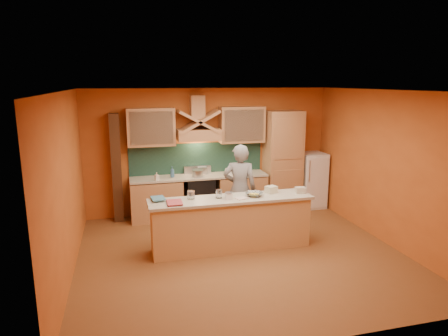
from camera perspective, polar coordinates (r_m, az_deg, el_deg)
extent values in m
cube|color=brown|center=(7.11, 2.46, -12.22)|extent=(5.50, 5.00, 0.01)
cube|color=white|center=(6.46, 2.69, 10.98)|extent=(5.50, 5.00, 0.01)
cube|color=#BF5D25|center=(9.02, -2.06, 2.43)|extent=(5.50, 0.02, 2.80)
cube|color=#BF5D25|center=(4.42, 12.15, -8.51)|extent=(5.50, 0.02, 2.80)
cube|color=#BF5D25|center=(6.43, -21.61, -2.52)|extent=(0.02, 5.00, 2.80)
cube|color=#BF5D25|center=(7.88, 22.06, 0.07)|extent=(0.02, 5.00, 2.80)
cube|color=tan|center=(8.77, -9.61, -4.54)|extent=(1.10, 0.60, 0.86)
cube|color=tan|center=(9.11, 2.40, -3.73)|extent=(1.10, 0.60, 0.86)
cube|color=#BAB19E|center=(8.77, -3.53, -1.21)|extent=(3.00, 0.62, 0.04)
cube|color=black|center=(8.89, -3.49, -4.03)|extent=(0.60, 0.58, 0.90)
cube|color=#18362E|center=(8.97, -3.90, 1.38)|extent=(3.00, 0.03, 0.70)
cube|color=tan|center=(8.65, -3.67, 4.80)|extent=(0.92, 0.50, 0.24)
cube|color=tan|center=(8.69, -3.85, 8.68)|extent=(0.30, 0.30, 0.50)
cube|color=tan|center=(8.58, -10.39, 5.77)|extent=(1.00, 0.35, 0.80)
cube|color=tan|center=(8.94, 2.56, 6.22)|extent=(1.00, 0.35, 0.80)
cube|color=tan|center=(9.27, 8.36, 1.01)|extent=(0.80, 0.60, 2.30)
cube|color=white|center=(9.69, 12.37, -1.69)|extent=(0.58, 0.60, 1.30)
cube|color=#472816|center=(8.72, -15.11, -0.02)|extent=(0.20, 0.30, 2.30)
cube|color=#DDAC71|center=(7.18, 1.02, -8.15)|extent=(2.80, 0.55, 0.88)
cube|color=#BAB19E|center=(7.02, 1.04, -4.48)|extent=(2.90, 0.62, 0.05)
imported|color=gray|center=(7.79, 2.27, -3.03)|extent=(0.75, 0.61, 1.77)
cylinder|color=#AFB1B6|center=(8.67, -3.76, -0.89)|extent=(0.28, 0.28, 0.14)
cylinder|color=silver|center=(8.90, -3.07, -0.51)|extent=(0.24, 0.24, 0.15)
imported|color=silver|center=(8.44, -9.60, -1.17)|extent=(0.10, 0.10, 0.17)
imported|color=#346090|center=(8.64, -7.40, -0.56)|extent=(0.12, 0.12, 0.24)
imported|color=white|center=(9.08, 1.25, -0.36)|extent=(0.28, 0.28, 0.07)
cube|color=silver|center=(8.88, 1.14, -0.53)|extent=(0.36, 0.32, 0.11)
imported|color=#A93C43|center=(6.72, -8.18, -5.01)|extent=(0.27, 0.35, 0.03)
imported|color=teal|center=(6.94, -10.33, -4.39)|extent=(0.25, 0.32, 0.02)
cylinder|color=silver|center=(6.95, -4.74, -3.86)|extent=(0.14, 0.14, 0.14)
cylinder|color=silver|center=(6.99, -0.73, -3.72)|extent=(0.15, 0.15, 0.15)
cube|color=white|center=(6.93, 0.68, -4.04)|extent=(0.14, 0.14, 0.10)
imported|color=silver|center=(7.12, 4.30, -3.75)|extent=(0.39, 0.39, 0.07)
cube|color=beige|center=(6.98, 2.55, -4.33)|extent=(0.26, 0.23, 0.01)
cube|color=beige|center=(7.36, 6.76, -3.07)|extent=(0.24, 0.21, 0.13)
cube|color=beige|center=(7.44, 10.83, -3.11)|extent=(0.19, 0.16, 0.11)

